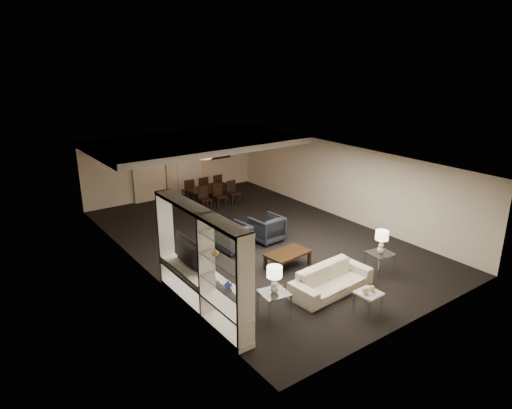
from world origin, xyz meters
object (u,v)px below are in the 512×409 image
object	(u,v)px
side_table_left	(274,303)
table_lamp_right	(381,242)
coffee_table	(288,260)
marble_table	(368,302)
side_table_right	(379,263)
vase_amber	(215,252)
sofa	(332,280)
floor_lamp	(166,179)
pendant_light	(205,155)
vase_blue	(228,284)
armchair_left	(233,238)
chair_nl	(205,199)
chair_fm	(202,188)
armchair_right	(267,229)
dining_table	(211,195)
chair_nr	(234,193)
chair_fl	(188,190)
table_lamp_left	(274,280)
chair_fr	(215,185)
floor_speaker	(203,252)
television	(185,253)
chair_nm	(220,196)

from	to	relation	value
side_table_left	table_lamp_right	world-z (taller)	table_lamp_right
coffee_table	marble_table	size ratio (longest dim) A/B	2.40
side_table_right	vase_amber	distance (m)	4.80
sofa	floor_lamp	xyz separation A→B (m)	(-0.22, 8.31, 0.63)
pendant_light	vase_blue	xyz separation A→B (m)	(-3.61, -7.17, -0.78)
side_table_left	armchair_left	bearing A→B (deg)	71.57
chair_nl	chair_fm	distance (m)	1.43
armchair_right	vase_blue	xyz separation A→B (m)	(-3.49, -3.38, 0.75)
dining_table	chair_nr	distance (m)	0.90
coffee_table	floor_lamp	bearing A→B (deg)	91.91
chair_nr	floor_lamp	xyz separation A→B (m)	(-1.93, 1.54, 0.50)
sofa	chair_fl	bearing A→B (deg)	82.61
pendant_light	dining_table	world-z (taller)	pendant_light
coffee_table	table_lamp_left	xyz separation A→B (m)	(-1.70, -1.60, 0.63)
chair_nr	chair_fl	bearing A→B (deg)	133.05
chair_nr	floor_lamp	bearing A→B (deg)	141.77
marble_table	chair_fr	xyz separation A→B (m)	(1.70, 9.17, 0.20)
vase_blue	marble_table	bearing A→B (deg)	-19.53
vase_blue	floor_lamp	bearing A→B (deg)	72.39
pendant_light	armchair_right	distance (m)	4.10
chair_nr	chair_fm	xyz separation A→B (m)	(-0.60, 1.30, 0.00)
floor_speaker	side_table_right	bearing A→B (deg)	-29.35
table_lamp_right	table_lamp_left	bearing A→B (deg)	180.00
chair_nl	chair_fm	world-z (taller)	same
table_lamp_left	chair_nl	world-z (taller)	table_lamp_left
chair_nr	marble_table	bearing A→B (deg)	-101.88
chair_nr	floor_speaker	bearing A→B (deg)	-130.82
armchair_right	chair_nl	world-z (taller)	chair_nl
coffee_table	armchair_right	xyz separation A→B (m)	(0.60, 1.70, 0.18)
table_lamp_right	vase_amber	xyz separation A→B (m)	(-4.59, 0.39, 0.80)
side_table_left	chair_nr	size ratio (longest dim) A/B	0.66
armchair_right	dining_table	world-z (taller)	armchair_right
pendant_light	floor_speaker	distance (m)	5.37
table_lamp_left	television	distance (m)	2.13
floor_speaker	chair_fr	size ratio (longest dim) A/B	1.24
chair_nl	chair_nm	size ratio (longest dim) A/B	1.00
marble_table	chair_nr	xyz separation A→B (m)	(1.70, 7.87, 0.20)
marble_table	chair_nl	xyz separation A→B (m)	(0.50, 7.87, 0.20)
dining_table	armchair_right	bearing A→B (deg)	-104.69
side_table_right	table_lamp_right	xyz separation A→B (m)	(0.00, 0.00, 0.57)
chair_nm	floor_lamp	bearing A→B (deg)	132.94
armchair_left	television	xyz separation A→B (m)	(-2.26, -1.52, 0.70)
armchair_right	marble_table	world-z (taller)	armchair_right
marble_table	chair_fr	world-z (taller)	chair_fr
chair_fr	side_table_right	bearing A→B (deg)	86.01
armchair_right	marble_table	bearing A→B (deg)	77.78
floor_speaker	chair_nr	distance (m)	5.50
table_lamp_right	floor_lamp	xyz separation A→B (m)	(-1.92, 8.31, 0.10)
armchair_right	chair_nm	bearing A→B (deg)	-102.72
table_lamp_left	chair_fl	size ratio (longest dim) A/B	0.68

